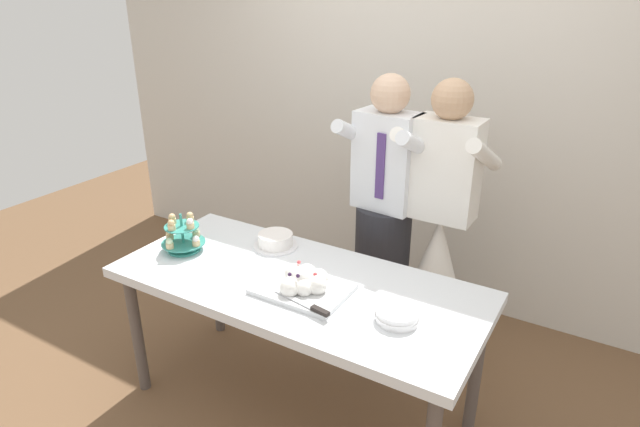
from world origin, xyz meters
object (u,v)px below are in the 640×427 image
Objects in this scene: person_groom at (383,234)px; person_bride at (436,272)px; cupcake_stand at (183,236)px; plate_stack at (398,315)px; round_cake at (276,241)px; dessert_table at (297,293)px; main_cake_tray at (303,283)px.

person_groom is 0.36m from person_bride.
person_groom reaches higher than cupcake_stand.
plate_stack is at bearing -61.67° from person_groom.
person_bride is (-0.11, 0.82, -0.22)m from plate_stack.
round_cake is at bearing -130.00° from person_groom.
person_groom is (0.12, 0.73, 0.05)m from dessert_table.
person_groom is at bearing 50.00° from round_cake.
cupcake_stand is 0.96× the size of round_cake.
cupcake_stand is at bearing 178.36° from main_cake_tray.
main_cake_tray is at bearing -40.30° from dessert_table.
main_cake_tray reaches higher than dessert_table.
round_cake is at bearing 160.15° from plate_stack.
cupcake_stand reaches higher than plate_stack.
person_bride reaches higher than cupcake_stand.
person_bride is at bearing 35.33° from cupcake_stand.
cupcake_stand is 1.21× the size of plate_stack.
person_groom is at bearing 118.33° from plate_stack.
dessert_table is 0.74m from person_groom.
dessert_table is at bearing 173.21° from plate_stack.
main_cake_tray is at bearing -1.64° from cupcake_stand.
cupcake_stand is 1.23m from plate_stack.
cupcake_stand is at bearing -144.20° from round_cake.
person_groom is 1.00× the size of person_bride.
main_cake_tray is at bearing -179.54° from plate_stack.
round_cake is at bearing 35.80° from cupcake_stand.
dessert_table is 7.50× the size of round_cake.
round_cake is 0.14× the size of person_groom.
person_bride reaches higher than plate_stack.
cupcake_stand is 0.53× the size of main_cake_tray.
plate_stack is 0.79× the size of round_cake.
dessert_table is 0.88m from person_bride.
person_groom reaches higher than main_cake_tray.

